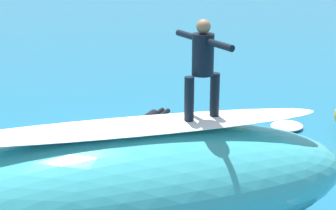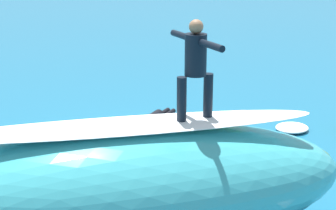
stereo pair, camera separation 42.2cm
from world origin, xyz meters
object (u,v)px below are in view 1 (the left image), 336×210
surfboard_riding (202,121)px  surfboard_paddling (148,127)px  surfer_riding (203,62)px  surfer_paddling (150,119)px

surfboard_riding → surfboard_paddling: bearing=-107.6°
surfer_riding → surfboard_riding: bearing=-110.5°
surfboard_riding → surfer_paddling: surfboard_riding is taller
surfboard_riding → surfer_riding: 0.87m
surfboard_riding → surfboard_paddling: (-0.36, -4.82, -1.79)m
surfer_riding → surfboard_paddling: 5.52m
surfboard_paddling → surfer_paddling: 0.21m
surfer_riding → surfer_paddling: (-0.44, -4.91, -2.50)m
surfboard_paddling → surfer_paddling: surfer_paddling is taller
surfer_paddling → surfboard_riding: bearing=34.8°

